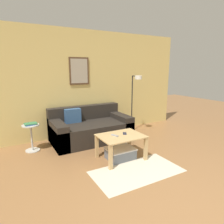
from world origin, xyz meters
TOP-DOWN VIEW (x-y plane):
  - ground_plane at (0.00, 0.00)m, footprint 16.00×16.00m
  - wall_back at (-0.00, 3.43)m, footprint 5.60×0.09m
  - area_rug at (0.02, 1.18)m, footprint 1.47×0.78m
  - couch at (-0.06, 2.92)m, footprint 1.78×0.96m
  - coffee_table at (0.04, 1.72)m, footprint 0.81×0.61m
  - storage_bin at (0.04, 1.73)m, footprint 0.51×0.39m
  - floor_lamp at (1.16, 2.86)m, footprint 0.22×0.45m
  - side_table at (-1.34, 2.92)m, footprint 0.34×0.34m
  - book_stack at (-1.35, 2.93)m, footprint 0.25×0.20m
  - remote_control at (-0.07, 1.75)m, footprint 0.09×0.15m
  - cell_phone at (0.15, 1.77)m, footprint 0.13×0.15m

SIDE VIEW (x-z plane):
  - ground_plane at x=0.00m, z-range 0.00..0.00m
  - area_rug at x=0.02m, z-range 0.00..0.01m
  - storage_bin at x=0.04m, z-range 0.00..0.21m
  - couch at x=-0.06m, z-range -0.11..0.66m
  - side_table at x=-1.34m, z-range 0.05..0.60m
  - coffee_table at x=0.04m, z-range 0.14..0.59m
  - cell_phone at x=0.15m, z-range 0.45..0.46m
  - remote_control at x=-0.07m, z-range 0.45..0.47m
  - book_stack at x=-1.35m, z-range 0.55..0.58m
  - floor_lamp at x=1.16m, z-range 0.26..1.74m
  - wall_back at x=0.00m, z-range 0.00..2.55m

